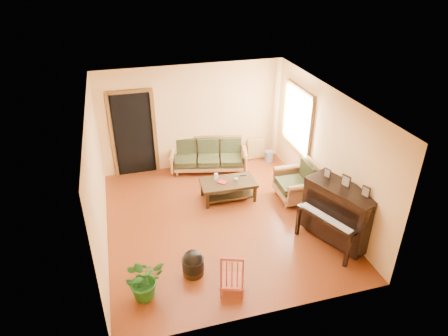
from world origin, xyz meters
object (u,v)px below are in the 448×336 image
object	(u,v)px
coffee_table	(228,190)
potted_plant	(144,279)
piano	(339,215)
sofa	(209,156)
red_chair	(232,271)
armchair	(295,181)
ceramic_crock	(269,156)
footstool	(193,265)

from	to	relation	value
coffee_table	potted_plant	distance (m)	3.16
coffee_table	piano	size ratio (longest dim) A/B	0.89
coffee_table	potted_plant	size ratio (longest dim) A/B	1.67
sofa	potted_plant	distance (m)	4.25
sofa	red_chair	world-z (taller)	red_chair
armchair	ceramic_crock	bearing A→B (deg)	87.66
footstool	red_chair	distance (m)	0.80
sofa	piano	bearing A→B (deg)	-50.21
sofa	footstool	bearing A→B (deg)	-94.89
armchair	piano	size ratio (longest dim) A/B	0.68
coffee_table	armchair	size ratio (longest dim) A/B	1.32
armchair	red_chair	size ratio (longest dim) A/B	1.09
sofa	red_chair	bearing A→B (deg)	-85.34
red_chair	ceramic_crock	world-z (taller)	red_chair
sofa	potted_plant	size ratio (longest dim) A/B	2.62
coffee_table	footstool	world-z (taller)	coffee_table
coffee_table	armchair	bearing A→B (deg)	-15.24
coffee_table	potted_plant	bearing A→B (deg)	-131.00
red_chair	potted_plant	xyz separation A→B (m)	(-1.37, 0.27, -0.06)
sofa	footstool	xyz separation A→B (m)	(-1.12, -3.48, -0.22)
piano	potted_plant	size ratio (longest dim) A/B	1.87
armchair	potted_plant	bearing A→B (deg)	-149.00
piano	red_chair	world-z (taller)	piano
sofa	ceramic_crock	world-z (taller)	sofa
red_chair	sofa	bearing A→B (deg)	101.09
footstool	ceramic_crock	world-z (taller)	footstool
armchair	ceramic_crock	distance (m)	1.85
sofa	red_chair	xyz separation A→B (m)	(-0.59, -4.03, 0.02)
red_chair	potted_plant	size ratio (longest dim) A/B	1.16
footstool	potted_plant	world-z (taller)	potted_plant
ceramic_crock	piano	bearing A→B (deg)	-89.29
footstool	ceramic_crock	xyz separation A→B (m)	(2.76, 3.53, -0.04)
footstool	potted_plant	distance (m)	0.90
piano	footstool	world-z (taller)	piano
red_chair	potted_plant	world-z (taller)	red_chair
sofa	piano	xyz separation A→B (m)	(1.68, -3.33, 0.19)
sofa	potted_plant	xyz separation A→B (m)	(-1.96, -3.76, -0.04)
piano	red_chair	xyz separation A→B (m)	(-2.27, -0.71, -0.18)
piano	ceramic_crock	xyz separation A→B (m)	(-0.04, 3.37, -0.45)
piano	footstool	size ratio (longest dim) A/B	3.54
sofa	piano	distance (m)	3.73
armchair	red_chair	xyz separation A→B (m)	(-2.11, -2.26, -0.04)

